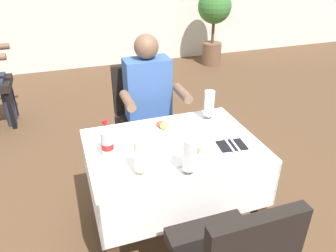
# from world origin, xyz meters

# --- Properties ---
(ground_plane) EXTENTS (11.00, 11.00, 0.00)m
(ground_plane) POSITION_xyz_m (0.00, 0.00, 0.00)
(ground_plane) COLOR brown
(main_dining_table) EXTENTS (1.09, 0.77, 0.73)m
(main_dining_table) POSITION_xyz_m (0.08, 0.05, 0.55)
(main_dining_table) COLOR white
(main_dining_table) RESTS_ON ground
(chair_far_diner_seat) EXTENTS (0.44, 0.50, 0.97)m
(chair_far_diner_seat) POSITION_xyz_m (0.08, 0.83, 0.55)
(chair_far_diner_seat) COLOR black
(chair_far_diner_seat) RESTS_ON ground
(seated_diner_far) EXTENTS (0.50, 0.46, 1.26)m
(seated_diner_far) POSITION_xyz_m (0.12, 0.72, 0.71)
(seated_diner_far) COLOR #282D42
(seated_diner_far) RESTS_ON ground
(plate_near_camera) EXTENTS (0.26, 0.26, 0.07)m
(plate_near_camera) POSITION_xyz_m (0.14, -0.07, 0.75)
(plate_near_camera) COLOR white
(plate_near_camera) RESTS_ON main_dining_table
(plate_far_diner) EXTENTS (0.26, 0.26, 0.06)m
(plate_far_diner) POSITION_xyz_m (0.08, 0.25, 0.74)
(plate_far_diner) COLOR white
(plate_far_diner) RESTS_ON main_dining_table
(beer_glass_left) EXTENTS (0.07, 0.07, 0.21)m
(beer_glass_left) POSITION_xyz_m (-0.19, -0.18, 0.84)
(beer_glass_left) COLOR white
(beer_glass_left) RESTS_ON main_dining_table
(beer_glass_middle) EXTENTS (0.07, 0.07, 0.22)m
(beer_glass_middle) POSITION_xyz_m (0.44, 0.30, 0.84)
(beer_glass_middle) COLOR white
(beer_glass_middle) RESTS_ON main_dining_table
(beer_glass_right) EXTENTS (0.08, 0.08, 0.22)m
(beer_glass_right) POSITION_xyz_m (0.06, -0.26, 0.85)
(beer_glass_right) COLOR white
(beer_glass_right) RESTS_ON main_dining_table
(cola_bottle_primary) EXTENTS (0.07, 0.07, 0.25)m
(cola_bottle_primary) POSITION_xyz_m (-0.33, 0.05, 0.84)
(cola_bottle_primary) COLOR silver
(cola_bottle_primary) RESTS_ON main_dining_table
(napkin_cutlery_set) EXTENTS (0.18, 0.19, 0.01)m
(napkin_cutlery_set) POSITION_xyz_m (0.42, -0.08, 0.73)
(napkin_cutlery_set) COLOR black
(napkin_cutlery_set) RESTS_ON main_dining_table
(potted_plant_corner) EXTENTS (0.55, 0.55, 1.25)m
(potted_plant_corner) POSITION_xyz_m (2.03, 3.46, 0.82)
(potted_plant_corner) COLOR brown
(potted_plant_corner) RESTS_ON ground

